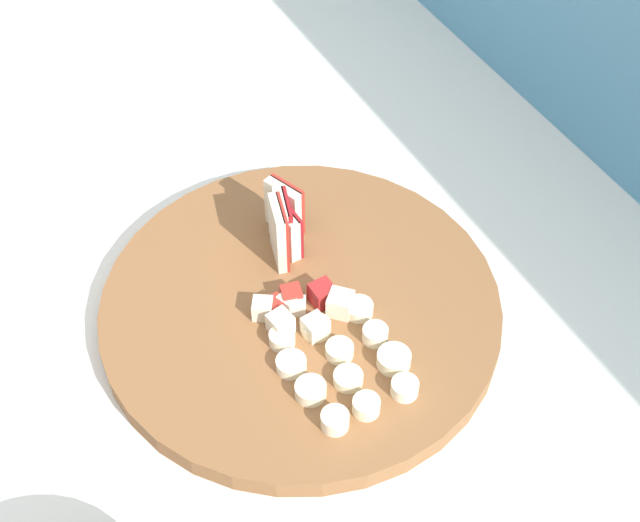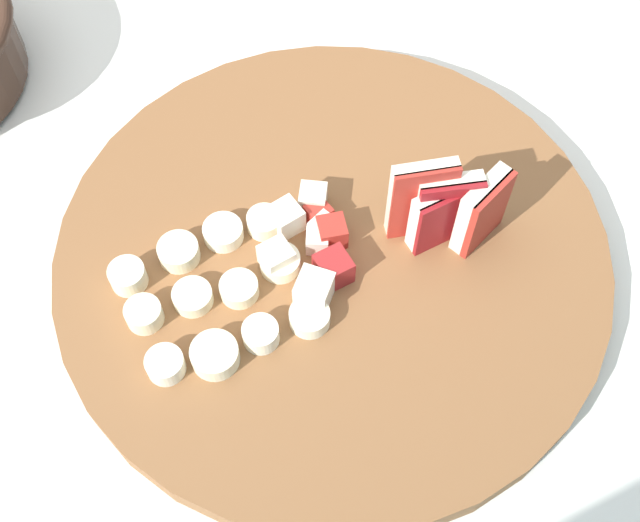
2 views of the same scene
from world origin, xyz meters
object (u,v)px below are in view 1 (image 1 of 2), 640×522
apple_dice_pile (303,307)px  banana_slice_rows (345,364)px  apple_wedge_fan (283,223)px  cutting_board (301,309)px

apple_dice_pile → banana_slice_rows: size_ratio=0.76×
apple_wedge_fan → banana_slice_rows: size_ratio=0.63×
apple_dice_pile → banana_slice_rows: bearing=3.3°
apple_dice_pile → banana_slice_rows: (0.07, 0.00, -0.00)m
apple_dice_pile → apple_wedge_fan: bearing=163.8°
cutting_board → banana_slice_rows: size_ratio=3.08×
cutting_board → banana_slice_rows: bearing=-0.2°
cutting_board → apple_wedge_fan: bearing=164.2°
apple_wedge_fan → apple_dice_pile: apple_wedge_fan is taller
apple_dice_pile → cutting_board: bearing=161.7°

